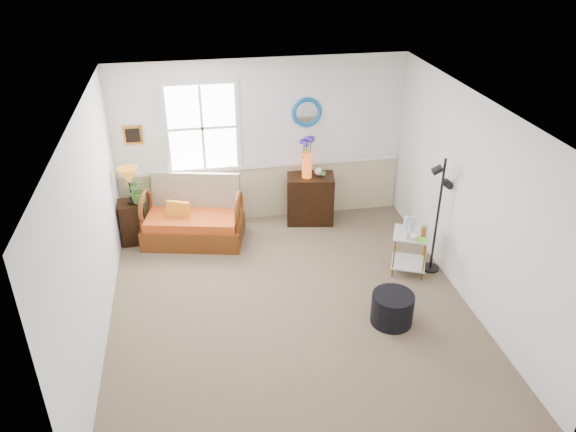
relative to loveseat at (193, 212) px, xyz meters
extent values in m
cube|color=#7F6950|center=(1.15, -1.93, -0.48)|extent=(4.50, 5.00, 0.01)
cube|color=white|center=(1.15, -1.93, 2.12)|extent=(4.50, 5.00, 0.01)
cube|color=white|center=(1.15, 0.57, 0.82)|extent=(4.50, 0.01, 2.60)
cube|color=white|center=(1.15, -4.43, 0.82)|extent=(4.50, 0.01, 2.60)
cube|color=white|center=(-1.10, -1.93, 0.82)|extent=(0.01, 5.00, 2.60)
cube|color=white|center=(3.40, -1.93, 0.82)|extent=(0.01, 5.00, 2.60)
cube|color=#C0B389|center=(1.15, 0.55, -0.03)|extent=(4.46, 0.02, 0.90)
cube|color=white|center=(1.15, 0.54, 0.44)|extent=(4.46, 0.04, 0.06)
cube|color=#C68127|center=(-0.77, 0.55, 1.07)|extent=(0.28, 0.03, 0.28)
torus|color=#116FB0|center=(1.85, 0.55, 1.27)|extent=(0.47, 0.07, 0.47)
imported|color=#3E6D2A|center=(-0.75, 0.13, 0.33)|extent=(0.47, 0.49, 0.31)
cylinder|color=black|center=(2.31, -2.42, -0.28)|extent=(0.59, 0.59, 0.40)
camera|label=1|loc=(0.09, -7.57, 3.95)|focal=35.00mm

